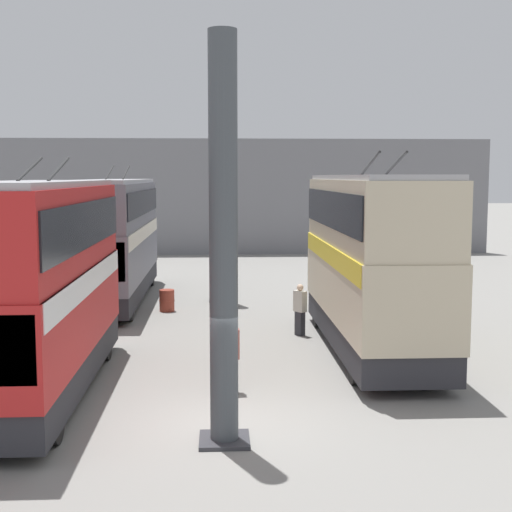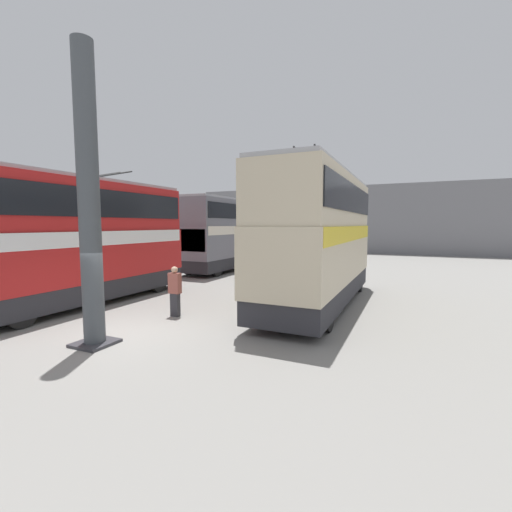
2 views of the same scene
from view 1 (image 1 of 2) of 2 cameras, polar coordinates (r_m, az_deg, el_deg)
The scene contains 10 objects.
ground_plane at distance 15.22m, azimuth -2.57°, elevation -13.46°, with size 240.00×240.00×0.00m, color gray.
depot_back_wall at distance 47.22m, azimuth -2.93°, elevation 4.75°, with size 0.50×36.00×7.61m.
support_column_near at distance 13.52m, azimuth -2.62°, elevation 0.60°, with size 0.98×0.98×7.86m.
support_column_far at distance 29.40m, azimuth -2.86°, elevation 3.74°, with size 0.98×0.98×7.86m.
bus_left_near at distance 21.10m, azimuth 9.22°, elevation 0.30°, with size 9.78×2.54×5.82m.
bus_right_mid at distance 17.48m, azimuth -17.20°, elevation -1.47°, with size 9.36×2.54×5.67m.
bus_right_far at distance 29.96m, azimuth -11.25°, elevation 1.87°, with size 11.37×2.54×5.65m.
person_by_left_row at distance 23.28m, azimuth 3.54°, elevation -4.20°, with size 0.48×0.44×1.69m.
person_aisle_midway at distance 17.20m, azimuth -2.04°, elevation -7.82°, with size 0.25×0.43×1.78m.
oil_drum at distance 27.62m, azimuth -7.14°, elevation -3.55°, with size 0.60×0.60×0.83m.
Camera 1 is at (-14.32, 0.10, 5.17)m, focal length 50.00 mm.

